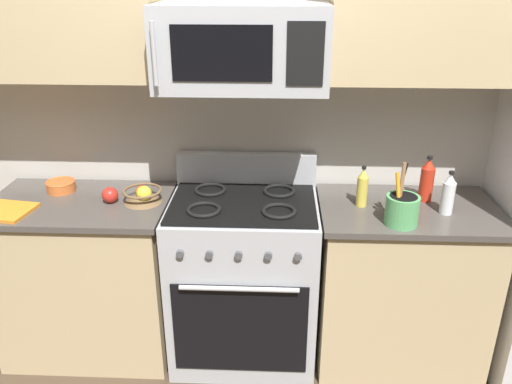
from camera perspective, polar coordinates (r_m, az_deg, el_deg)
name	(u,v)px	position (r m, az deg, el deg)	size (l,w,h in m)	color
wall_back	(247,111)	(2.82, -1.01, 9.00)	(8.00, 0.10, 2.60)	beige
counter_left	(89,276)	(3.00, -18.05, -8.87)	(0.93, 0.59, 0.91)	tan
range_oven	(244,277)	(2.82, -1.36, -9.43)	(0.76, 0.63, 1.09)	#B2B5BA
counter_right	(400,284)	(2.90, 15.68, -9.81)	(0.90, 0.59, 0.91)	tan
microwave	(242,47)	(2.41, -1.59, 15.79)	(0.78, 0.44, 0.37)	#B2B5BA
utensil_crock	(402,209)	(2.46, 15.91, -1.81)	(0.15, 0.15, 0.30)	#59AD66
fruit_basket	(143,195)	(2.67, -12.46, -0.28)	(0.20, 0.20, 0.10)	brown
apple_loose	(110,195)	(2.71, -15.91, -0.32)	(0.08, 0.08, 0.08)	red
bottle_oil	(362,188)	(2.61, 11.73, 0.46)	(0.05, 0.05, 0.21)	gold
bottle_vinegar	(448,194)	(2.64, 20.57, -0.24)	(0.06, 0.06, 0.22)	silver
bottle_hot_sauce	(427,180)	(2.75, 18.45, 1.25)	(0.07, 0.07, 0.24)	red
prep_bowl	(61,186)	(2.94, -20.86, 0.67)	(0.15, 0.15, 0.06)	#D1662D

